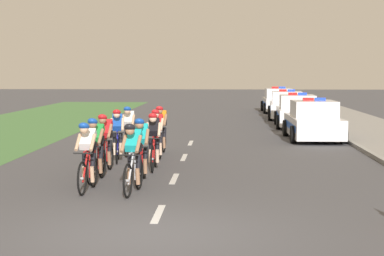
{
  "coord_description": "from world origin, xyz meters",
  "views": [
    {
      "loc": [
        1.2,
        -10.6,
        2.64
      ],
      "look_at": [
        0.36,
        7.11,
        1.1
      ],
      "focal_mm": 63.02,
      "sensor_mm": 36.0,
      "label": 1
    }
  ],
  "objects_px": {
    "police_car_second": "(297,112)",
    "police_car_third": "(287,106)",
    "cyclist_second": "(133,157)",
    "police_car_furthest": "(278,101)",
    "cyclist_fourth": "(141,149)",
    "cyclist_tenth": "(161,129)",
    "cyclist_eighth": "(157,135)",
    "police_car_nearest": "(313,122)",
    "cyclist_sixth": "(154,140)",
    "cyclist_seventh": "(117,135)",
    "cyclist_ninth": "(129,130)",
    "cyclist_lead": "(87,156)",
    "cyclist_third": "(96,149)",
    "cyclist_fifth": "(105,142)"
  },
  "relations": [
    {
      "from": "police_car_second",
      "to": "police_car_third",
      "type": "height_order",
      "value": "same"
    },
    {
      "from": "cyclist_second",
      "to": "police_car_furthest",
      "type": "bearing_deg",
      "value": 79.27
    },
    {
      "from": "cyclist_fourth",
      "to": "cyclist_tenth",
      "type": "bearing_deg",
      "value": 90.23
    },
    {
      "from": "cyclist_eighth",
      "to": "cyclist_tenth",
      "type": "distance_m",
      "value": 1.7
    },
    {
      "from": "police_car_third",
      "to": "police_car_nearest",
      "type": "bearing_deg",
      "value": -89.99
    },
    {
      "from": "cyclist_sixth",
      "to": "police_car_furthest",
      "type": "distance_m",
      "value": 25.12
    },
    {
      "from": "cyclist_seventh",
      "to": "cyclist_second",
      "type": "bearing_deg",
      "value": -77.22
    },
    {
      "from": "cyclist_ninth",
      "to": "police_car_second",
      "type": "xyz_separation_m",
      "value": [
        6.3,
        10.66,
        -0.11
      ]
    },
    {
      "from": "cyclist_lead",
      "to": "cyclist_tenth",
      "type": "height_order",
      "value": "same"
    },
    {
      "from": "cyclist_lead",
      "to": "cyclist_fourth",
      "type": "xyz_separation_m",
      "value": [
        1.01,
        1.27,
        0.0
      ]
    },
    {
      "from": "cyclist_lead",
      "to": "cyclist_ninth",
      "type": "xyz_separation_m",
      "value": [
        0.02,
        6.2,
        0.0
      ]
    },
    {
      "from": "cyclist_third",
      "to": "cyclist_fourth",
      "type": "relative_size",
      "value": 1.0
    },
    {
      "from": "cyclist_fourth",
      "to": "cyclist_ninth",
      "type": "relative_size",
      "value": 1.0
    },
    {
      "from": "cyclist_third",
      "to": "cyclist_tenth",
      "type": "xyz_separation_m",
      "value": [
        1.05,
        5.19,
        0.0
      ]
    },
    {
      "from": "cyclist_ninth",
      "to": "cyclist_fourth",
      "type": "bearing_deg",
      "value": -78.65
    },
    {
      "from": "cyclist_second",
      "to": "cyclist_ninth",
      "type": "distance_m",
      "value": 6.52
    },
    {
      "from": "cyclist_fifth",
      "to": "police_car_furthest",
      "type": "xyz_separation_m",
      "value": [
        6.41,
        25.05,
        -0.11
      ]
    },
    {
      "from": "police_car_second",
      "to": "cyclist_third",
      "type": "bearing_deg",
      "value": -112.29
    },
    {
      "from": "cyclist_third",
      "to": "cyclist_fifth",
      "type": "distance_m",
      "value": 1.39
    },
    {
      "from": "cyclist_eighth",
      "to": "cyclist_lead",
      "type": "bearing_deg",
      "value": -102.27
    },
    {
      "from": "cyclist_lead",
      "to": "police_car_third",
      "type": "xyz_separation_m",
      "value": [
        6.32,
        21.99,
        -0.11
      ]
    },
    {
      "from": "police_car_furthest",
      "to": "cyclist_seventh",
      "type": "bearing_deg",
      "value": -105.57
    },
    {
      "from": "cyclist_eighth",
      "to": "cyclist_third",
      "type": "bearing_deg",
      "value": -107.46
    },
    {
      "from": "cyclist_third",
      "to": "police_car_nearest",
      "type": "height_order",
      "value": "police_car_nearest"
    },
    {
      "from": "cyclist_second",
      "to": "cyclist_tenth",
      "type": "height_order",
      "value": "same"
    },
    {
      "from": "cyclist_second",
      "to": "cyclist_sixth",
      "type": "bearing_deg",
      "value": 88.57
    },
    {
      "from": "police_car_nearest",
      "to": "police_car_third",
      "type": "bearing_deg",
      "value": 90.01
    },
    {
      "from": "cyclist_fourth",
      "to": "police_car_furthest",
      "type": "relative_size",
      "value": 0.39
    },
    {
      "from": "cyclist_fourth",
      "to": "cyclist_sixth",
      "type": "relative_size",
      "value": 1.0
    },
    {
      "from": "cyclist_eighth",
      "to": "cyclist_fifth",
      "type": "bearing_deg",
      "value": -118.26
    },
    {
      "from": "police_car_second",
      "to": "cyclist_fourth",
      "type": "bearing_deg",
      "value": -108.82
    },
    {
      "from": "cyclist_lead",
      "to": "cyclist_sixth",
      "type": "distance_m",
      "value": 3.35
    },
    {
      "from": "cyclist_fourth",
      "to": "cyclist_sixth",
      "type": "bearing_deg",
      "value": 87.03
    },
    {
      "from": "cyclist_sixth",
      "to": "police_car_furthest",
      "type": "height_order",
      "value": "police_car_furthest"
    },
    {
      "from": "cyclist_third",
      "to": "police_car_third",
      "type": "relative_size",
      "value": 0.38
    },
    {
      "from": "cyclist_tenth",
      "to": "cyclist_sixth",
      "type": "bearing_deg",
      "value": -87.94
    },
    {
      "from": "cyclist_fifth",
      "to": "cyclist_ninth",
      "type": "xyz_separation_m",
      "value": [
        0.11,
        3.52,
        0.0
      ]
    },
    {
      "from": "cyclist_lead",
      "to": "police_car_furthest",
      "type": "bearing_deg",
      "value": 77.15
    },
    {
      "from": "cyclist_sixth",
      "to": "cyclist_seventh",
      "type": "bearing_deg",
      "value": 128.19
    },
    {
      "from": "police_car_furthest",
      "to": "cyclist_sixth",
      "type": "bearing_deg",
      "value": -101.99
    },
    {
      "from": "cyclist_seventh",
      "to": "cyclist_ninth",
      "type": "bearing_deg",
      "value": 85.59
    },
    {
      "from": "cyclist_second",
      "to": "police_car_third",
      "type": "xyz_separation_m",
      "value": [
        5.3,
        22.23,
        -0.11
      ]
    },
    {
      "from": "cyclist_second",
      "to": "cyclist_fourth",
      "type": "bearing_deg",
      "value": 90.51
    },
    {
      "from": "cyclist_lead",
      "to": "cyclist_second",
      "type": "height_order",
      "value": "same"
    },
    {
      "from": "cyclist_sixth",
      "to": "cyclist_tenth",
      "type": "xyz_separation_m",
      "value": [
        -0.12,
        3.31,
        0.0
      ]
    },
    {
      "from": "cyclist_third",
      "to": "cyclist_tenth",
      "type": "distance_m",
      "value": 5.29
    },
    {
      "from": "cyclist_seventh",
      "to": "police_car_nearest",
      "type": "height_order",
      "value": "police_car_nearest"
    },
    {
      "from": "cyclist_eighth",
      "to": "police_car_furthest",
      "type": "xyz_separation_m",
      "value": [
        5.29,
        22.96,
        -0.11
      ]
    },
    {
      "from": "cyclist_second",
      "to": "police_car_furthest",
      "type": "height_order",
      "value": "police_car_furthest"
    },
    {
      "from": "cyclist_fourth",
      "to": "police_car_nearest",
      "type": "height_order",
      "value": "police_car_nearest"
    }
  ]
}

